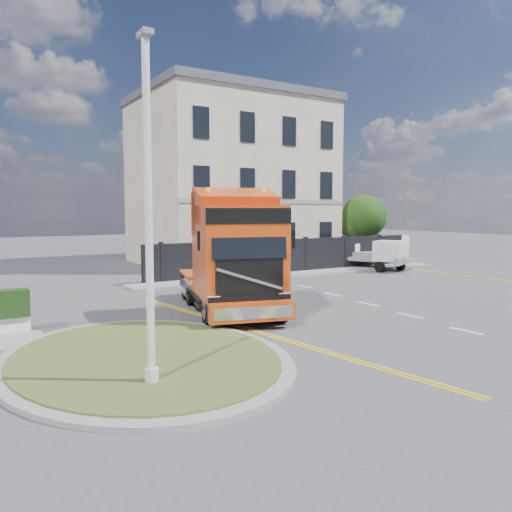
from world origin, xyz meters
TOP-DOWN VIEW (x-y plane):
  - ground at (0.00, 0.00)m, footprint 120.00×120.00m
  - traffic_island at (-7.00, -3.00)m, footprint 6.80×6.80m
  - hoarding_fence at (6.55, 9.00)m, footprint 18.80×0.25m
  - georgian_building at (6.00, 16.50)m, footprint 12.30×10.30m
  - tree at (14.38, 12.10)m, footprint 3.20×3.20m
  - pavement_far at (6.00, 8.10)m, footprint 20.00×1.60m
  - truck at (-2.53, 0.54)m, footprint 4.51×7.64m
  - flatbed_pickup at (11.58, 7.15)m, footprint 3.45×4.85m
  - lamppost_island at (-7.50, -4.91)m, footprint 0.22×0.44m

SIDE VIEW (x-z plane):
  - ground at x=0.00m, z-range 0.00..0.00m
  - pavement_far at x=6.00m, z-range 0.00..0.12m
  - traffic_island at x=-7.00m, z-range 0.00..0.16m
  - flatbed_pickup at x=11.58m, z-range 0.07..1.90m
  - hoarding_fence at x=6.55m, z-range 0.00..2.00m
  - truck at x=-2.53m, z-range -0.22..4.08m
  - tree at x=14.38m, z-range 0.65..5.45m
  - lamppost_island at x=-7.50m, z-range 0.15..7.29m
  - georgian_building at x=6.00m, z-range -0.63..12.17m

